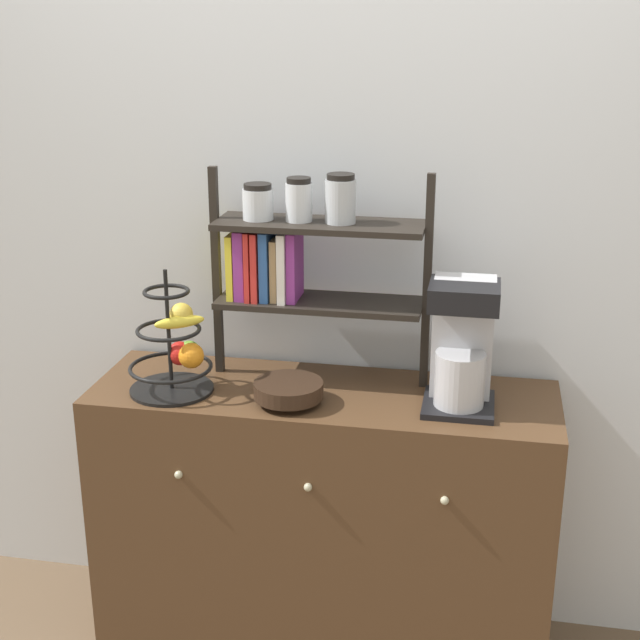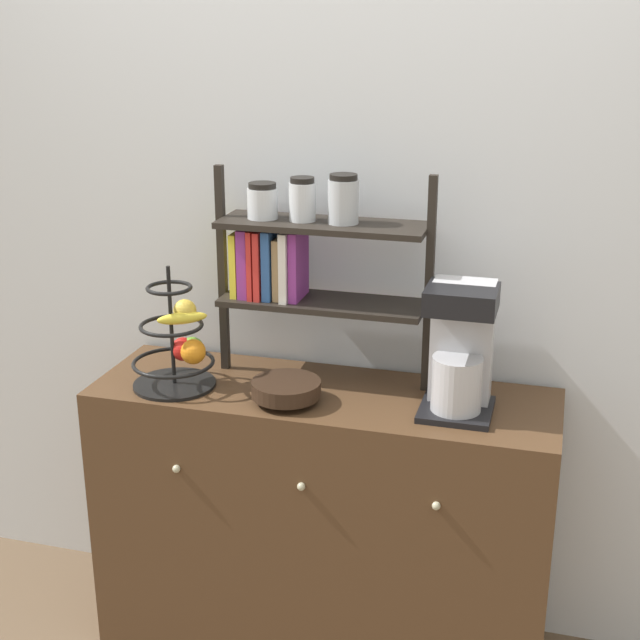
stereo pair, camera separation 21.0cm
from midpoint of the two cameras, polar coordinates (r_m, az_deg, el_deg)
wall_back at (r=2.78m, az=3.84°, el=5.22°), size 7.00×0.05×2.60m
sideboard at (r=2.87m, az=2.32°, el=-12.84°), size 1.39×0.46×0.89m
coffee_maker at (r=2.52m, az=11.33°, el=-1.91°), size 0.20×0.21×0.37m
fruit_stand at (r=2.68m, az=-6.78°, el=-1.71°), size 0.25×0.25×0.38m
wooden_bowl at (r=2.58m, az=0.15°, el=-4.51°), size 0.20×0.20×0.07m
shelf_hutch at (r=2.65m, az=0.82°, el=4.39°), size 0.66×0.20×0.65m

